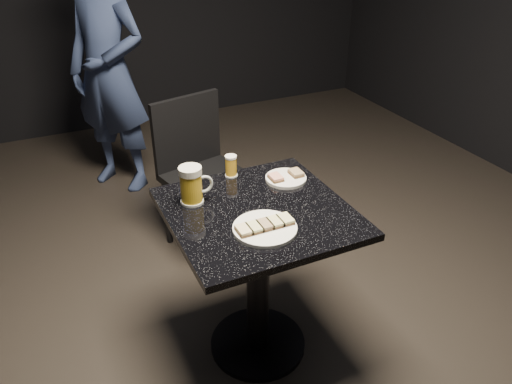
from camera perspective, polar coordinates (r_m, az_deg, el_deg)
floor at (r=2.45m, az=0.21°, el=-17.02°), size 6.00×6.00×0.00m
plate_large at (r=1.85m, az=1.01°, el=-4.18°), size 0.24×0.24×0.01m
plate_small at (r=2.18m, az=3.43°, el=1.55°), size 0.18×0.18×0.01m
patron at (r=3.55m, az=-16.49°, el=12.96°), size 0.69×0.71×1.65m
table at (r=2.11m, az=0.23°, el=-7.60°), size 0.70×0.70×0.75m
beer_mug at (r=2.00m, az=-7.34°, el=0.81°), size 0.14×0.09×0.16m
beer_tumbler at (r=2.20m, az=-2.88°, el=2.99°), size 0.06×0.06×0.10m
chair at (r=2.86m, az=-6.38°, el=2.90°), size 0.52×0.52×0.88m
canapes_on_plate_large at (r=1.84m, az=1.02°, el=-3.76°), size 0.22×0.07×0.02m
canapes_on_plate_small at (r=2.18m, az=3.44°, el=1.93°), size 0.15×0.07×0.02m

